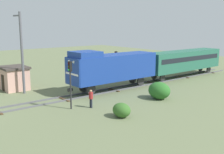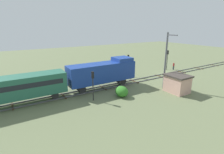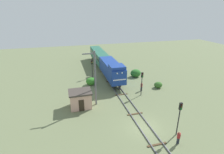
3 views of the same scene
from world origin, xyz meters
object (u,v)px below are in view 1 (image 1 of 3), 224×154
Objects in this scene: traffic_signal_far at (116,61)px; worker_by_signal at (91,97)px; locomotive at (112,67)px; catenary_mast at (22,51)px; traffic_signal_mid at (70,76)px; passenger_car_leading at (184,60)px; relay_hut at (14,78)px.

traffic_signal_far is 12.40m from worker_by_signal.
locomotive is 10.12m from catenary_mast.
locomotive is 7.46m from worker_by_signal.
traffic_signal_mid is 2.57× the size of worker_by_signal.
locomotive reaches higher than passenger_car_leading.
catenary_mast is at bearing -120.58° from locomotive.
traffic_signal_far is at bearing 72.37° from relay_hut.
worker_by_signal is 10.32m from catenary_mast.
traffic_signal_mid is 13.13m from traffic_signal_far.
traffic_signal_mid is at bearing 6.76° from catenary_mast.
passenger_car_leading is 22.57m from catenary_mast.
passenger_car_leading is 21.17m from traffic_signal_mid.
traffic_signal_mid reaches higher than relay_hut.
catenary_mast is (-8.46, -1.00, 1.67)m from traffic_signal_mid.
passenger_car_leading is 4.00× the size of relay_hut.
catenary_mast is (-1.46, -12.11, 1.87)m from traffic_signal_far.
worker_by_signal is at bearing 64.11° from traffic_signal_mid.
catenary_mast is 4.12m from relay_hut.
traffic_signal_mid is 11.08m from relay_hut.
passenger_car_leading is 8.24× the size of worker_by_signal.
worker_by_signal is (4.20, -19.24, -1.53)m from passenger_car_leading.
locomotive reaches higher than traffic_signal_far.
traffic_signal_far is at bearing 135.36° from locomotive.
locomotive is 0.83× the size of passenger_car_leading.
worker_by_signal is at bearing -50.50° from traffic_signal_far.
relay_hut is (-2.44, -0.16, -3.31)m from catenary_mast.
passenger_car_leading is at bearing 71.22° from relay_hut.
traffic_signal_mid is at bearing -65.77° from locomotive.
relay_hut is (-7.50, -8.72, -1.38)m from locomotive.
locomotive is 11.58m from relay_hut.
relay_hut is (-3.90, -12.27, -1.43)m from traffic_signal_far.
worker_by_signal is at bearing 13.52° from relay_hut.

